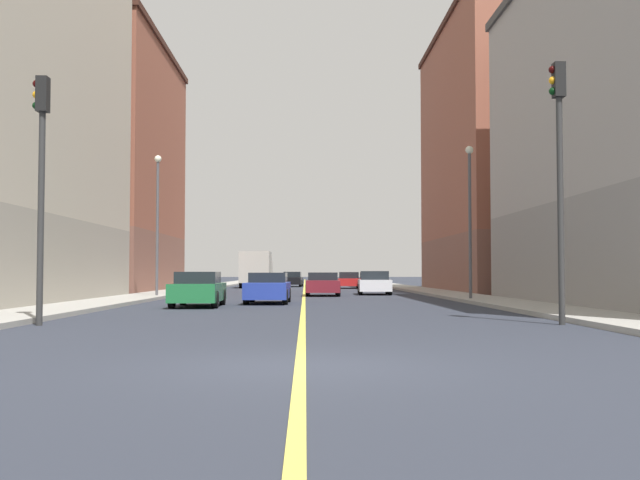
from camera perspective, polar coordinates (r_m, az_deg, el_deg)
The scene contains 17 objects.
ground_plane at distance 10.71m, azimuth -1.52°, elevation -9.67°, with size 400.00×400.00×0.00m, color #2A2E39.
sidewalk_left at distance 60.21m, azimuth 6.74°, elevation -3.67°, with size 2.61×168.00×0.15m, color #9E9B93.
sidewalk_right at distance 60.23m, azimuth -9.16°, elevation -3.65°, with size 2.61×168.00×0.15m, color #9E9B93.
lane_center_stripe at distance 59.64m, azimuth -1.21°, elevation -3.76°, with size 0.16×154.00×0.01m, color #E5D14C.
building_left_mid at distance 53.57m, azimuth 14.67°, elevation 6.15°, with size 10.22×20.03×18.59m.
building_right_midblock at distance 53.53m, azimuth -17.08°, elevation 5.33°, with size 10.22×17.99×17.00m.
traffic_light_left_near at distance 20.16m, azimuth 17.85°, elevation 6.11°, with size 0.40×0.32×6.74m.
traffic_light_right_near at distance 20.18m, azimuth -20.59°, elevation 5.42°, with size 0.40×0.32×6.31m.
street_lamp_left_near at distance 34.75m, azimuth 11.40°, elevation 2.61°, with size 0.36×0.36×6.98m.
street_lamp_right_near at distance 39.52m, azimuth -12.34°, elevation 2.23°, with size 0.36×0.36×7.27m.
car_blue at distance 32.12m, azimuth -4.00°, elevation -3.70°, with size 1.90×4.37×1.32m.
car_maroon at distance 42.17m, azimuth 0.21°, elevation -3.41°, with size 1.97×4.18×1.32m.
car_green at distance 29.39m, azimuth -9.30°, elevation -3.75°, with size 1.87×4.54×1.36m.
car_red at distance 61.85m, azimuth 2.20°, elevation -3.12°, with size 1.94×4.40×1.35m.
car_white at distance 44.76m, azimuth 4.18°, elevation -3.33°, with size 2.07×4.12×1.40m.
car_black at distance 68.97m, azimuth -2.12°, elevation -3.04°, with size 1.98×4.65×1.38m.
box_truck at distance 64.48m, azimuth -4.89°, elevation -2.21°, with size 2.59×7.34×3.08m.
Camera 1 is at (0.07, -10.63, 1.34)m, focal length 41.78 mm.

